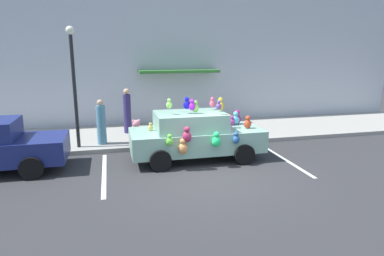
{
  "coord_description": "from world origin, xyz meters",
  "views": [
    {
      "loc": [
        -2.62,
        -8.5,
        3.45
      ],
      "look_at": [
        0.03,
        2.28,
        0.9
      ],
      "focal_mm": 31.52,
      "sensor_mm": 36.0,
      "label": 1
    }
  ],
  "objects_px": {
    "street_lamp_post": "(74,76)",
    "plush_covered_car": "(195,135)",
    "teddy_bear_on_sidewalk": "(136,131)",
    "pedestrian_near_shopfront": "(127,112)",
    "pedestrian_walking_past": "(101,123)"
  },
  "relations": [
    {
      "from": "plush_covered_car",
      "to": "pedestrian_walking_past",
      "type": "height_order",
      "value": "plush_covered_car"
    },
    {
      "from": "plush_covered_car",
      "to": "pedestrian_walking_past",
      "type": "distance_m",
      "value": 3.62
    },
    {
      "from": "teddy_bear_on_sidewalk",
      "to": "pedestrian_near_shopfront",
      "type": "height_order",
      "value": "pedestrian_near_shopfront"
    },
    {
      "from": "plush_covered_car",
      "to": "teddy_bear_on_sidewalk",
      "type": "relative_size",
      "value": 5.3
    },
    {
      "from": "plush_covered_car",
      "to": "pedestrian_near_shopfront",
      "type": "height_order",
      "value": "plush_covered_car"
    },
    {
      "from": "pedestrian_near_shopfront",
      "to": "pedestrian_walking_past",
      "type": "height_order",
      "value": "pedestrian_near_shopfront"
    },
    {
      "from": "plush_covered_car",
      "to": "teddy_bear_on_sidewalk",
      "type": "bearing_deg",
      "value": 126.57
    },
    {
      "from": "street_lamp_post",
      "to": "pedestrian_near_shopfront",
      "type": "relative_size",
      "value": 2.25
    },
    {
      "from": "street_lamp_post",
      "to": "pedestrian_near_shopfront",
      "type": "xyz_separation_m",
      "value": [
        1.8,
        1.75,
        -1.62
      ]
    },
    {
      "from": "plush_covered_car",
      "to": "pedestrian_walking_past",
      "type": "xyz_separation_m",
      "value": [
        -2.96,
        2.08,
        0.1
      ]
    },
    {
      "from": "street_lamp_post",
      "to": "pedestrian_near_shopfront",
      "type": "distance_m",
      "value": 2.99
    },
    {
      "from": "teddy_bear_on_sidewalk",
      "to": "street_lamp_post",
      "type": "relative_size",
      "value": 0.19
    },
    {
      "from": "street_lamp_post",
      "to": "pedestrian_near_shopfront",
      "type": "height_order",
      "value": "street_lamp_post"
    },
    {
      "from": "plush_covered_car",
      "to": "street_lamp_post",
      "type": "relative_size",
      "value": 1.03
    },
    {
      "from": "street_lamp_post",
      "to": "plush_covered_car",
      "type": "bearing_deg",
      "value": -26.04
    }
  ]
}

